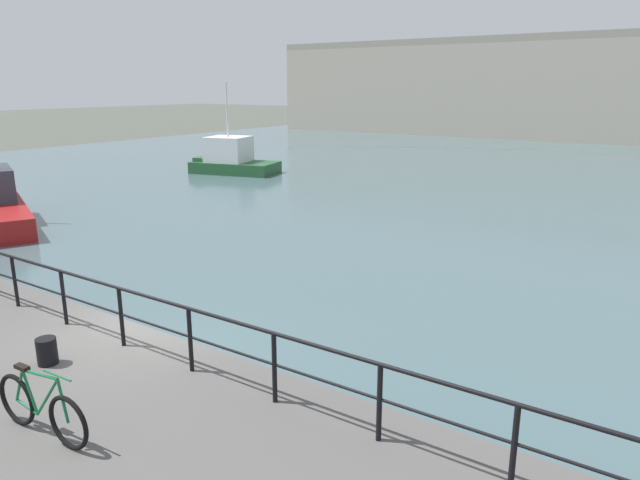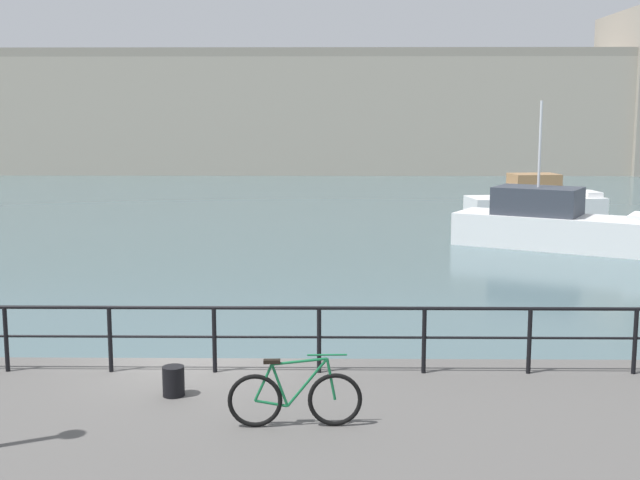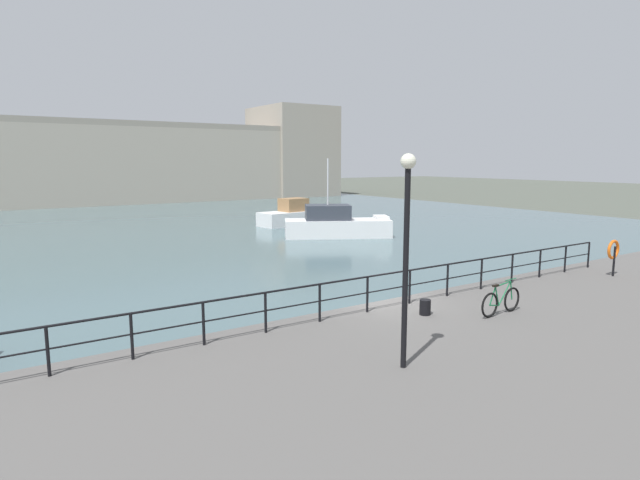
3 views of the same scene
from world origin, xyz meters
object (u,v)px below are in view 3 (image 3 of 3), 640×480
at_px(parked_bicycle, 501,301).
at_px(moored_red_daysailer, 295,215).
at_px(moored_blue_motorboat, 336,224).
at_px(mooring_bollard, 425,307).
at_px(harbor_building, 119,163).
at_px(quay_lamp_post, 406,233).
at_px(life_ring_stand, 613,251).

bearing_deg(parked_bicycle, moored_red_daysailer, 67.59).
xyz_separation_m(moored_blue_motorboat, mooring_bollard, (-10.61, -19.37, 0.28)).
height_order(harbor_building, parked_bicycle, harbor_building).
height_order(parked_bicycle, quay_lamp_post, quay_lamp_post).
bearing_deg(mooring_bollard, life_ring_stand, -1.53).
bearing_deg(mooring_bollard, moored_red_daysailer, 66.40).
height_order(moored_red_daysailer, quay_lamp_post, quay_lamp_post).
distance_m(mooring_bollard, quay_lamp_post, 4.85).
distance_m(moored_blue_motorboat, parked_bicycle, 22.35).
bearing_deg(mooring_bollard, moored_blue_motorboat, 61.29).
bearing_deg(moored_red_daysailer, moored_blue_motorboat, -106.32).
height_order(mooring_bollard, quay_lamp_post, quay_lamp_post).
bearing_deg(quay_lamp_post, harbor_building, 82.10).
relative_size(moored_blue_motorboat, parked_bicycle, 4.29).
relative_size(moored_red_daysailer, quay_lamp_post, 1.43).
distance_m(parked_bicycle, quay_lamp_post, 5.74).
xyz_separation_m(harbor_building, mooring_bollard, (-5.55, -60.25, -3.89)).
bearing_deg(moored_red_daysailer, quay_lamp_post, -124.06).
relative_size(harbor_building, parked_bicycle, 41.03).
bearing_deg(moored_blue_motorboat, parked_bicycle, -84.56).
relative_size(moored_red_daysailer, parked_bicycle, 3.63).
height_order(moored_blue_motorboat, life_ring_stand, moored_blue_motorboat).
relative_size(harbor_building, moored_red_daysailer, 11.29).
xyz_separation_m(moored_red_daysailer, life_ring_stand, (-2.23, -27.37, 1.13)).
bearing_deg(quay_lamp_post, moored_red_daysailer, 63.15).
bearing_deg(moored_blue_motorboat, life_ring_stand, -64.29).
height_order(parked_bicycle, life_ring_stand, life_ring_stand).
distance_m(moored_blue_motorboat, life_ring_stand, 19.68).
bearing_deg(moored_blue_motorboat, mooring_bollard, -90.12).
xyz_separation_m(moored_red_daysailer, mooring_bollard, (-11.85, -27.11, 0.38)).
relative_size(parked_bicycle, life_ring_stand, 1.27).
distance_m(harbor_building, moored_blue_motorboat, 41.40).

